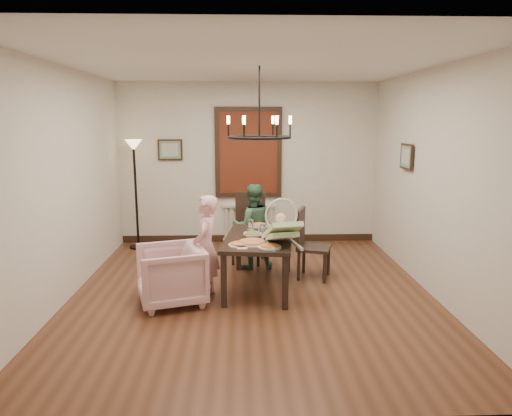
{
  "coord_description": "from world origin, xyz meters",
  "views": [
    {
      "loc": [
        -0.13,
        -5.48,
        2.17
      ],
      "look_at": [
        0.06,
        0.25,
        1.05
      ],
      "focal_mm": 32.0,
      "sensor_mm": 36.0,
      "label": 1
    }
  ],
  "objects": [
    {
      "name": "picture_right",
      "position": [
        2.21,
        0.9,
        1.65
      ],
      "size": [
        0.03,
        0.42,
        0.36
      ],
      "primitive_type": "cube",
      "rotation": [
        0.0,
        0.0,
        1.57
      ],
      "color": "black",
      "rests_on": "room_shell"
    },
    {
      "name": "baby_bouncer",
      "position": [
        0.35,
        -0.24,
        0.89
      ],
      "size": [
        0.53,
        0.66,
        0.39
      ],
      "primitive_type": null,
      "rotation": [
        0.0,
        0.0,
        0.2
      ],
      "color": "#C5E69E",
      "rests_on": "dining_table"
    },
    {
      "name": "radiator",
      "position": [
        0.0,
        2.48,
        0.35
      ],
      "size": [
        0.92,
        0.12,
        0.62
      ],
      "primitive_type": null,
      "color": "silver",
      "rests_on": "room_shell"
    },
    {
      "name": "chandelier",
      "position": [
        0.1,
        0.2,
        1.95
      ],
      "size": [
        0.8,
        0.8,
        0.04
      ],
      "primitive_type": "torus",
      "color": "black",
      "rests_on": "room_shell"
    },
    {
      "name": "chair_far",
      "position": [
        -0.03,
        1.29,
        0.53
      ],
      "size": [
        0.56,
        0.56,
        1.07
      ],
      "primitive_type": null,
      "rotation": [
        0.0,
        0.0,
        -0.2
      ],
      "color": "black",
      "rests_on": "room_shell"
    },
    {
      "name": "picture_back",
      "position": [
        -1.35,
        2.47,
        1.65
      ],
      "size": [
        0.42,
        0.03,
        0.36
      ],
      "primitive_type": "cube",
      "color": "black",
      "rests_on": "room_shell"
    },
    {
      "name": "seated_man",
      "position": [
        0.04,
        1.02,
        0.52
      ],
      "size": [
        0.55,
        0.45,
        1.04
      ],
      "primitive_type": "imported",
      "rotation": [
        0.0,
        0.0,
        3.27
      ],
      "color": "#3D6749",
      "rests_on": "room_shell"
    },
    {
      "name": "floor_lamp",
      "position": [
        -1.9,
        2.15,
        0.9
      ],
      "size": [
        0.3,
        0.3,
        1.8
      ],
      "primitive_type": null,
      "color": "black",
      "rests_on": "room_shell"
    },
    {
      "name": "dining_table",
      "position": [
        0.1,
        0.2,
        0.61
      ],
      "size": [
        1.01,
        1.57,
        0.69
      ],
      "rotation": [
        0.0,
        0.0,
        -0.12
      ],
      "color": "black",
      "rests_on": "room_shell"
    },
    {
      "name": "window_blinds",
      "position": [
        0.0,
        2.46,
        1.6
      ],
      "size": [
        1.0,
        0.03,
        1.4
      ],
      "primitive_type": "cube",
      "color": "#591D11",
      "rests_on": "room_shell"
    },
    {
      "name": "chair_right",
      "position": [
        0.87,
        0.54,
        0.49
      ],
      "size": [
        0.55,
        0.55,
        0.98
      ],
      "primitive_type": null,
      "rotation": [
        0.0,
        0.0,
        1.24
      ],
      "color": "black",
      "rests_on": "room_shell"
    },
    {
      "name": "salad_bowl",
      "position": [
        0.01,
        0.12,
        0.73
      ],
      "size": [
        0.28,
        0.28,
        0.07
      ],
      "primitive_type": "imported",
      "color": "white",
      "rests_on": "dining_table"
    },
    {
      "name": "armchair",
      "position": [
        -0.97,
        -0.28,
        0.35
      ],
      "size": [
        0.96,
        0.94,
        0.7
      ],
      "primitive_type": "imported",
      "rotation": [
        0.0,
        0.0,
        -1.28
      ],
      "color": "beige",
      "rests_on": "room_shell"
    },
    {
      "name": "drinking_glass",
      "position": [
        0.14,
        0.19,
        0.77
      ],
      "size": [
        0.08,
        0.08,
        0.15
      ],
      "primitive_type": "cylinder",
      "color": "silver",
      "rests_on": "dining_table"
    },
    {
      "name": "elderly_woman",
      "position": [
        -0.56,
        -0.11,
        0.53
      ],
      "size": [
        0.31,
        0.42,
        1.06
      ],
      "primitive_type": "imported",
      "rotation": [
        0.0,
        0.0,
        -1.72
      ],
      "color": "#E8A4AC",
      "rests_on": "room_shell"
    },
    {
      "name": "pizza_platter",
      "position": [
        -0.0,
        -0.18,
        0.71
      ],
      "size": [
        0.35,
        0.35,
        0.04
      ],
      "primitive_type": "cylinder",
      "color": "tan",
      "rests_on": "dining_table"
    },
    {
      "name": "room_shell",
      "position": [
        0.0,
        0.37,
        1.4
      ],
      "size": [
        4.51,
        5.0,
        2.81
      ],
      "color": "brown",
      "rests_on": "ground"
    }
  ]
}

